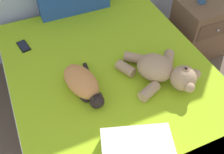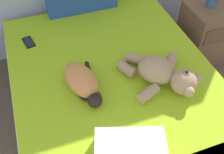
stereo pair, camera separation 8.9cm
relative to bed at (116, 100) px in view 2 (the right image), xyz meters
The scene contains 7 objects.
bed is the anchor object (origin of this frame).
cat 0.42m from the bed, behind, with size 0.26×0.44×0.15m.
teddy_bear 0.48m from the bed, 25.47° to the right, with size 0.49×0.57×0.19m.
cell_phone 0.87m from the bed, 131.74° to the left, with size 0.10×0.16×0.01m.
throw_pillow 0.70m from the bed, 102.83° to the right, with size 0.40×0.28×0.11m, color white.
nightstand 1.26m from the bed, 22.39° to the left, with size 0.50×0.45×0.58m.
mug 1.28m from the bed, 24.53° to the left, with size 0.12×0.08×0.09m.
Camera 2 is at (1.30, 1.92, 1.95)m, focal length 42.56 mm.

